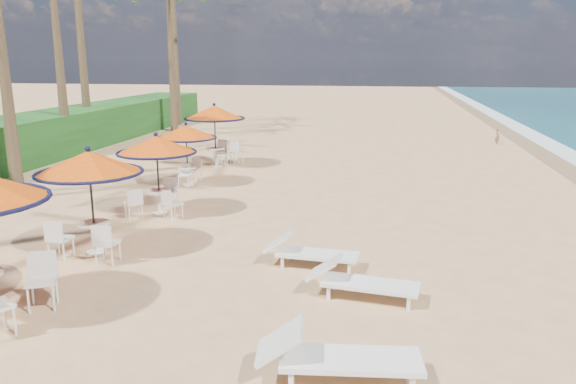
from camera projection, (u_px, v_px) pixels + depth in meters
name	position (u px, v px, depth m)	size (l,w,h in m)	color
ground	(291.00, 345.00, 8.37)	(160.00, 160.00, 0.00)	tan
station_1	(88.00, 173.00, 11.89)	(2.27, 2.27, 2.37)	black
station_2	(157.00, 155.00, 15.08)	(2.16, 2.22, 2.25)	black
station_3	(186.00, 137.00, 18.60)	(2.03, 2.03, 2.12)	black
station_4	(216.00, 120.00, 21.94)	(2.39, 2.42, 2.49)	black
lounger_near	(333.00, 355.00, 7.38)	(2.24, 0.92, 0.78)	white
lounger_mid	(359.00, 280.00, 9.96)	(2.05, 0.90, 0.71)	white
lounger_far	(308.00, 251.00, 11.48)	(1.98, 0.76, 0.69)	white
person	(497.00, 136.00, 27.86)	(0.31, 0.20, 0.85)	brown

